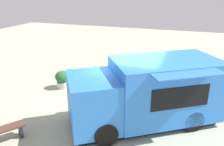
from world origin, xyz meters
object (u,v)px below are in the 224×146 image
person_customer (137,71)px  plaza_bench (0,133)px  food_truck (147,94)px  planter_flowering_far (95,73)px  planter_flowering_side (188,74)px  planter_flowering_near (62,79)px

person_customer → plaza_bench: (2.73, 7.25, 0.03)m
person_customer → food_truck: bearing=107.6°
planter_flowering_far → planter_flowering_side: (-4.81, -1.32, 0.05)m
person_customer → plaza_bench: 7.75m
food_truck → planter_flowering_side: size_ratio=7.49×
food_truck → planter_flowering_side: bearing=-105.5°
planter_flowering_side → plaza_bench: size_ratio=0.50×
food_truck → planter_flowering_near: 4.92m
planter_flowering_far → food_truck: bearing=136.4°
planter_flowering_near → planter_flowering_side: planter_flowering_near is taller
food_truck → plaza_bench: (4.14, 2.83, -0.77)m
food_truck → person_customer: 4.70m
person_customer → planter_flowering_near: bearing=40.5°
planter_flowering_side → food_truck: bearing=74.5°
planter_flowering_near → planter_flowering_far: size_ratio=1.26×
planter_flowering_near → planter_flowering_far: (-1.05, -1.64, -0.10)m
planter_flowering_near → planter_flowering_side: bearing=-153.2°
planter_flowering_near → planter_flowering_far: planter_flowering_near is taller
person_customer → plaza_bench: bearing=69.3°
person_customer → planter_flowering_side: size_ratio=1.18×
person_customer → planter_flowering_far: bearing=26.8°
person_customer → planter_flowering_near: (3.16, 2.71, 0.12)m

